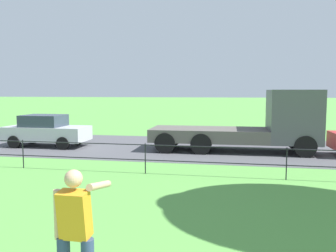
{
  "coord_description": "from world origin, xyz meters",
  "views": [
    {
      "loc": [
        0.64,
        -0.52,
        2.69
      ],
      "look_at": [
        -0.77,
        6.89,
        1.94
      ],
      "focal_mm": 37.56,
      "sensor_mm": 36.0,
      "label": 1
    }
  ],
  "objects": [
    {
      "name": "street_strip",
      "position": [
        0.0,
        15.97,
        0.0
      ],
      "size": [
        80.0,
        7.48,
        0.01
      ],
      "primitive_type": "cube",
      "color": "#4C4C51",
      "rests_on": "ground"
    },
    {
      "name": "park_fence",
      "position": [
        0.0,
        10.44,
        0.67
      ],
      "size": [
        39.78,
        0.04,
        1.0
      ],
      "color": "black",
      "rests_on": "ground"
    },
    {
      "name": "person_thrower",
      "position": [
        -1.26,
        3.35,
        0.95
      ],
      "size": [
        0.52,
        0.77,
        1.75
      ],
      "color": "navy",
      "rests_on": "ground"
    },
    {
      "name": "car_silver_left",
      "position": [
        -8.4,
        15.07,
        0.78
      ],
      "size": [
        4.01,
        1.84,
        1.54
      ],
      "color": "#B7BABF",
      "rests_on": "ground"
    },
    {
      "name": "flatbed_truck_far_left",
      "position": [
        1.66,
        15.41,
        1.22
      ],
      "size": [
        7.34,
        2.55,
        2.75
      ],
      "color": "#4C4C51",
      "rests_on": "ground"
    }
  ]
}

